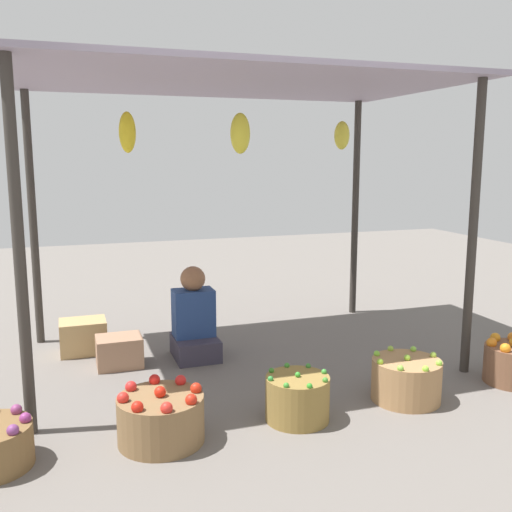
# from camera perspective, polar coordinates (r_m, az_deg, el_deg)

# --- Properties ---
(ground_plane) EXTENTS (14.00, 14.00, 0.00)m
(ground_plane) POSITION_cam_1_polar(r_m,az_deg,el_deg) (4.99, -1.91, -9.85)
(ground_plane) COLOR slate
(market_stall_structure) EXTENTS (3.51, 2.16, 2.29)m
(market_stall_structure) POSITION_cam_1_polar(r_m,az_deg,el_deg) (4.72, -2.06, 15.12)
(market_stall_structure) COLOR #38332D
(market_stall_structure) RESTS_ON ground
(vendor_person) EXTENTS (0.36, 0.44, 0.78)m
(vendor_person) POSITION_cam_1_polar(r_m,az_deg,el_deg) (4.90, -6.17, -6.62)
(vendor_person) COLOR #393445
(vendor_person) RESTS_ON ground
(basket_red_tomatoes) EXTENTS (0.52, 0.52, 0.35)m
(basket_red_tomatoes) POSITION_cam_1_polar(r_m,az_deg,el_deg) (3.58, -9.44, -15.60)
(basket_red_tomatoes) COLOR olive
(basket_red_tomatoes) RESTS_ON ground
(basket_green_chilies) EXTENTS (0.41, 0.41, 0.32)m
(basket_green_chilies) POSITION_cam_1_polar(r_m,az_deg,el_deg) (3.81, 4.14, -13.91)
(basket_green_chilies) COLOR olive
(basket_green_chilies) RESTS_ON ground
(basket_limes) EXTENTS (0.48, 0.48, 0.33)m
(basket_limes) POSITION_cam_1_polar(r_m,az_deg,el_deg) (4.22, 14.72, -11.82)
(basket_limes) COLOR #A67A4E
(basket_limes) RESTS_ON ground
(wooden_crate_near_vendor) EXTENTS (0.36, 0.29, 0.25)m
(wooden_crate_near_vendor) POSITION_cam_1_polar(r_m,az_deg,el_deg) (4.84, -13.45, -9.21)
(wooden_crate_near_vendor) COLOR #9F7558
(wooden_crate_near_vendor) RESTS_ON ground
(wooden_crate_stacked_rear) EXTENTS (0.39, 0.31, 0.29)m
(wooden_crate_stacked_rear) POSITION_cam_1_polar(r_m,az_deg,el_deg) (5.23, -16.82, -7.67)
(wooden_crate_stacked_rear) COLOR tan
(wooden_crate_stacked_rear) RESTS_ON ground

